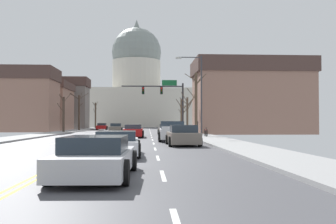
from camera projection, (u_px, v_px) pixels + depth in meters
name	position (u px, v px, depth m)	size (l,w,h in m)	color
ground	(114.00, 138.00, 34.63)	(20.00, 180.00, 0.20)	#48484D
signal_gantry	(165.00, 95.00, 48.02)	(7.91, 0.41, 6.69)	#28282D
street_lamp_right	(198.00, 88.00, 35.77)	(2.54, 0.24, 7.65)	#333338
capitol_building	(137.00, 89.00, 107.66)	(30.30, 19.24, 30.74)	beige
sedan_near_00	(167.00, 130.00, 42.92)	(2.02, 4.29, 1.25)	#6B6056
sedan_near_01	(134.00, 131.00, 36.47)	(1.98, 4.67, 1.25)	#B71414
pickup_truck_near_02	(172.00, 132.00, 30.12)	(2.37, 5.83, 1.56)	silver
sedan_near_03	(183.00, 136.00, 24.30)	(2.12, 4.27, 1.32)	#6B6056
sedan_near_04	(117.00, 144.00, 17.09)	(2.21, 4.74, 1.12)	silver
sedan_near_05	(96.00, 158.00, 10.42)	(2.16, 4.62, 1.15)	silver
sedan_oncoming_00	(116.00, 128.00, 56.77)	(2.09, 4.57, 1.26)	#6B6056
sedan_oncoming_01	(102.00, 127.00, 69.79)	(2.07, 4.38, 1.23)	#B71414
flank_building_00	(55.00, 103.00, 77.60)	(13.87, 6.32, 10.51)	slate
flank_building_01	(20.00, 99.00, 56.40)	(10.72, 7.15, 9.57)	#8C6656
flank_building_02	(37.00, 106.00, 67.37)	(11.59, 10.36, 8.55)	#8C6656
flank_building_03	(251.00, 96.00, 47.75)	(14.51, 8.33, 9.30)	#8C6656
bare_tree_00	(187.00, 113.00, 44.82)	(1.81, 2.01, 4.83)	brown
bare_tree_01	(63.00, 113.00, 51.41)	(1.77, 2.06, 5.27)	#423328
bare_tree_02	(196.00, 102.00, 39.06)	(2.11, 2.52, 6.48)	#4C3D2D
bare_tree_03	(79.00, 111.00, 61.17)	(2.98, 1.75, 6.26)	#423328
bare_tree_04	(182.00, 116.00, 63.34)	(2.45, 2.79, 5.17)	#423328
bare_tree_05	(95.00, 115.00, 80.25)	(1.03, 1.96, 5.69)	#4C3D2D
bare_tree_06	(182.00, 114.00, 58.26)	(1.34, 1.52, 4.87)	#4C3D2D
pedestrian_00	(197.00, 126.00, 42.55)	(0.35, 0.34, 1.65)	#33333D
bicycle_parked	(206.00, 133.00, 35.46)	(0.12, 1.77, 0.85)	black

